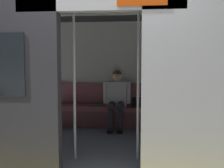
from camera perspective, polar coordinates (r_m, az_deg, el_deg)
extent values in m
cube|color=#ADAFB5|center=(3.45, 13.94, -0.72)|extent=(0.99, 0.12, 2.15)
cube|color=black|center=(3.42, 14.06, 3.58)|extent=(0.54, 0.02, 0.55)
cube|color=#ADAFB5|center=(3.53, -2.46, 15.49)|extent=(1.97, 0.16, 0.20)
cube|color=#BF3F0C|center=(3.39, 5.84, 15.88)|extent=(0.56, 0.02, 0.12)
cube|color=black|center=(4.89, 0.32, 14.53)|extent=(6.40, 2.89, 0.12)
cube|color=slate|center=(5.03, 0.30, -11.15)|extent=(6.08, 2.73, 0.01)
cube|color=silver|center=(6.20, 1.84, 2.03)|extent=(6.08, 0.10, 2.15)
cube|color=#935156|center=(6.17, 1.77, -1.88)|extent=(3.52, 0.06, 0.45)
cube|color=white|center=(4.88, 0.32, 13.49)|extent=(4.48, 0.16, 0.03)
cube|color=#935156|center=(6.00, 1.57, -4.71)|extent=(2.72, 0.44, 0.09)
cube|color=brown|center=(5.84, 1.36, -7.13)|extent=(2.72, 0.04, 0.34)
cube|color=silver|center=(5.94, 0.97, -1.92)|extent=(0.39, 0.23, 0.50)
sphere|color=beige|center=(5.91, 0.98, 1.39)|extent=(0.21, 0.21, 0.21)
sphere|color=brown|center=(5.91, 0.98, 1.76)|extent=(0.19, 0.19, 0.19)
cylinder|color=silver|center=(5.89, 3.23, -1.69)|extent=(0.08, 0.08, 0.44)
cylinder|color=silver|center=(5.93, -1.32, -1.65)|extent=(0.08, 0.08, 0.44)
cylinder|color=#2D2D38|center=(5.77, 1.72, -4.15)|extent=(0.15, 0.40, 0.14)
cylinder|color=#2D2D38|center=(5.78, -0.07, -4.13)|extent=(0.15, 0.40, 0.14)
cylinder|color=#2D2D38|center=(5.62, 1.59, -6.97)|extent=(0.10, 0.10, 0.39)
cylinder|color=#2D2D38|center=(5.63, -0.25, -6.94)|extent=(0.10, 0.10, 0.39)
cube|color=black|center=(5.61, 1.56, -9.14)|extent=(0.11, 0.22, 0.06)
cube|color=black|center=(5.63, -0.29, -9.10)|extent=(0.11, 0.22, 0.06)
cube|color=black|center=(5.98, 5.24, -3.50)|extent=(0.26, 0.14, 0.17)
cube|color=black|center=(5.90, 5.22, -3.69)|extent=(0.02, 0.01, 0.14)
cube|color=#33723F|center=(6.08, -2.71, -4.00)|extent=(0.20, 0.25, 0.03)
cylinder|color=silver|center=(4.05, -7.32, 0.13)|extent=(0.04, 0.04, 2.13)
cylinder|color=silver|center=(4.03, 5.10, 0.13)|extent=(0.04, 0.04, 2.13)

